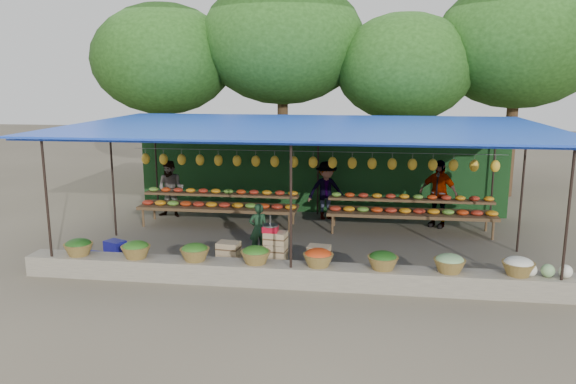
# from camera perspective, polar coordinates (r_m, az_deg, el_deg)

# --- Properties ---
(ground) EXTENTS (60.00, 60.00, 0.00)m
(ground) POSITION_cam_1_polar(r_m,az_deg,el_deg) (13.45, 1.93, -5.21)
(ground) COLOR brown
(ground) RESTS_ON ground
(stone_curb) EXTENTS (10.60, 0.55, 0.40)m
(stone_curb) POSITION_cam_1_polar(r_m,az_deg,el_deg) (10.80, 0.40, -8.40)
(stone_curb) COLOR #6E6558
(stone_curb) RESTS_ON ground
(stall_canopy) EXTENTS (10.80, 6.60, 2.82)m
(stall_canopy) POSITION_cam_1_polar(r_m,az_deg,el_deg) (13.00, 2.05, 6.23)
(stall_canopy) COLOR black
(stall_canopy) RESTS_ON ground
(produce_baskets) EXTENTS (8.98, 0.58, 0.34)m
(produce_baskets) POSITION_cam_1_polar(r_m,az_deg,el_deg) (10.69, -0.14, -6.55)
(produce_baskets) COLOR brown
(produce_baskets) RESTS_ON stone_curb
(netting_backdrop) EXTENTS (10.60, 0.06, 2.50)m
(netting_backdrop) POSITION_cam_1_polar(r_m,az_deg,el_deg) (16.23, 3.13, 2.25)
(netting_backdrop) COLOR #1B4B21
(netting_backdrop) RESTS_ON ground
(tree_row) EXTENTS (16.51, 5.50, 7.12)m
(tree_row) POSITION_cam_1_polar(r_m,az_deg,el_deg) (18.93, 5.59, 14.05)
(tree_row) COLOR #3D2216
(tree_row) RESTS_ON ground
(fruit_table_left) EXTENTS (4.21, 0.95, 0.93)m
(fruit_table_left) POSITION_cam_1_polar(r_m,az_deg,el_deg) (15.03, -6.99, -1.09)
(fruit_table_left) COLOR #46361C
(fruit_table_left) RESTS_ON ground
(fruit_table_right) EXTENTS (4.21, 0.95, 0.93)m
(fruit_table_right) POSITION_cam_1_polar(r_m,az_deg,el_deg) (14.58, 12.37, -1.67)
(fruit_table_right) COLOR #46361C
(fruit_table_right) RESTS_ON ground
(crate_counter) EXTENTS (2.39, 0.39, 0.77)m
(crate_counter) POSITION_cam_1_polar(r_m,az_deg,el_deg) (11.69, -1.41, -6.24)
(crate_counter) COLOR tan
(crate_counter) RESTS_ON ground
(weighing_scale) EXTENTS (0.33, 0.33, 0.35)m
(weighing_scale) POSITION_cam_1_polar(r_m,az_deg,el_deg) (11.55, -1.81, -3.67)
(weighing_scale) COLOR red
(weighing_scale) RESTS_ON crate_counter
(vendor_seated) EXTENTS (0.50, 0.41, 1.17)m
(vendor_seated) POSITION_cam_1_polar(r_m,az_deg,el_deg) (12.47, -3.03, -3.79)
(vendor_seated) COLOR #1B3C23
(vendor_seated) RESTS_ON ground
(customer_left) EXTENTS (0.81, 0.65, 1.60)m
(customer_left) POSITION_cam_1_polar(r_m,az_deg,el_deg) (16.08, -11.81, 0.30)
(customer_left) COLOR slate
(customer_left) RESTS_ON ground
(customer_mid) EXTENTS (1.18, 0.89, 1.61)m
(customer_mid) POSITION_cam_1_polar(r_m,az_deg,el_deg) (15.56, 3.90, 0.17)
(customer_mid) COLOR slate
(customer_mid) RESTS_ON ground
(customer_right) EXTENTS (1.12, 0.91, 1.78)m
(customer_right) POSITION_cam_1_polar(r_m,az_deg,el_deg) (15.21, 15.02, -0.15)
(customer_right) COLOR slate
(customer_right) RESTS_ON ground
(blue_crate_front) EXTENTS (0.54, 0.44, 0.28)m
(blue_crate_front) POSITION_cam_1_polar(r_m,az_deg,el_deg) (12.61, -19.62, -6.40)
(blue_crate_front) COLOR navy
(blue_crate_front) RESTS_ON ground
(blue_crate_back) EXTENTS (0.53, 0.47, 0.26)m
(blue_crate_back) POSITION_cam_1_polar(r_m,az_deg,el_deg) (13.34, -17.16, -5.30)
(blue_crate_back) COLOR navy
(blue_crate_back) RESTS_ON ground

